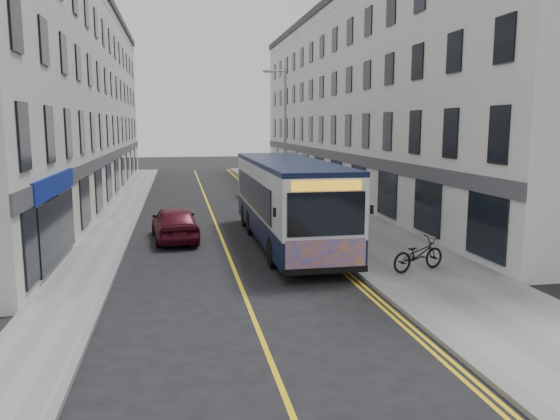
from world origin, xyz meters
name	(u,v)px	position (x,y,z in m)	size (l,w,h in m)	color
ground	(239,282)	(0.00, 0.00, 0.00)	(140.00, 140.00, 0.00)	black
pavement_east	(328,214)	(6.25, 12.00, 0.06)	(4.50, 64.00, 0.12)	gray
pavement_west	(116,221)	(-5.00, 12.00, 0.06)	(2.00, 64.00, 0.12)	gray
kerb_east	(288,215)	(4.00, 12.00, 0.07)	(0.18, 64.00, 0.13)	slate
kerb_west	(136,220)	(-4.00, 12.00, 0.07)	(0.18, 64.00, 0.13)	slate
road_centre_line	(214,219)	(0.00, 12.00, 0.00)	(0.12, 64.00, 0.01)	yellow
road_dbl_yellow_inner	(280,217)	(3.55, 12.00, 0.00)	(0.10, 64.00, 0.01)	yellow
road_dbl_yellow_outer	(283,217)	(3.75, 12.00, 0.00)	(0.10, 64.00, 0.01)	yellow
terrace_east	(366,102)	(11.50, 21.00, 6.50)	(6.00, 46.00, 13.00)	silver
terrace_west	(62,100)	(-9.00, 21.00, 6.50)	(6.00, 46.00, 13.00)	silver
streetlamp	(284,134)	(4.17, 14.00, 4.38)	(1.32, 0.18, 8.00)	gray
city_bus	(287,199)	(2.61, 5.23, 1.91)	(2.80, 12.02, 3.49)	black
bicycle	(418,254)	(5.95, -0.14, 0.67)	(0.73, 2.10, 1.11)	black
pedestrian_near	(332,197)	(6.44, 11.77, 1.04)	(0.67, 0.44, 1.85)	olive
pedestrian_far	(316,197)	(5.67, 12.37, 0.99)	(0.84, 0.66, 1.74)	black
car_white	(254,188)	(3.20, 19.69, 0.69)	(1.46, 4.18, 1.38)	silver
car_maroon	(175,223)	(-2.00, 6.87, 0.77)	(1.81, 4.51, 1.54)	#4F0D1A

